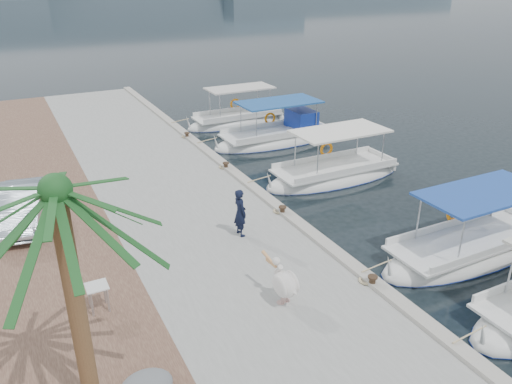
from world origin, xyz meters
TOP-DOWN VIEW (x-y plane):
  - ground at (0.00, 0.00)m, footprint 400.00×400.00m
  - concrete_quay at (-3.00, 5.00)m, footprint 6.00×40.00m
  - quay_curb at (-0.22, 5.00)m, footprint 0.44×40.00m
  - cobblestone_strip at (-8.00, 5.00)m, footprint 4.00×40.00m
  - fishing_caique_b at (4.15, -2.98)m, footprint 7.13×2.33m
  - fishing_caique_c at (4.02, 4.45)m, footprint 6.87×2.41m
  - fishing_caique_d at (4.31, 10.18)m, footprint 7.24×2.52m
  - fishing_caique_e at (3.86, 14.23)m, footprint 6.55×2.11m
  - mooring_bollards at (-0.35, 1.50)m, footprint 0.28×20.28m
  - pelican at (-2.89, -3.00)m, footprint 0.59×1.51m
  - fisherman at (-2.33, 0.86)m, footprint 0.41×0.61m
  - date_palm at (-8.05, -4.23)m, footprint 4.60×4.60m
  - parked_car at (-8.68, 5.00)m, footprint 2.02×4.14m
  - folding_table at (-7.31, -1.11)m, footprint 0.55×0.55m

SIDE VIEW (x-z plane):
  - ground at x=0.00m, z-range 0.00..0.00m
  - fishing_caique_b at x=4.15m, z-range -1.29..1.54m
  - fishing_caique_c at x=4.02m, z-range -1.29..1.54m
  - fishing_caique_e at x=3.86m, z-range -1.29..1.54m
  - fishing_caique_d at x=4.31m, z-range -1.23..1.60m
  - concrete_quay at x=-3.00m, z-range 0.00..0.50m
  - cobblestone_strip at x=-8.00m, z-range 0.00..0.50m
  - quay_curb at x=-0.22m, z-range 0.50..0.62m
  - mooring_bollards at x=-0.35m, z-range 0.53..0.86m
  - folding_table at x=-7.31m, z-range 0.66..1.39m
  - pelican at x=-2.89m, z-range 0.52..1.69m
  - parked_car at x=-8.68m, z-range 0.50..1.81m
  - fisherman at x=-2.33m, z-range 0.50..2.13m
  - date_palm at x=-8.05m, z-range 2.38..8.05m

